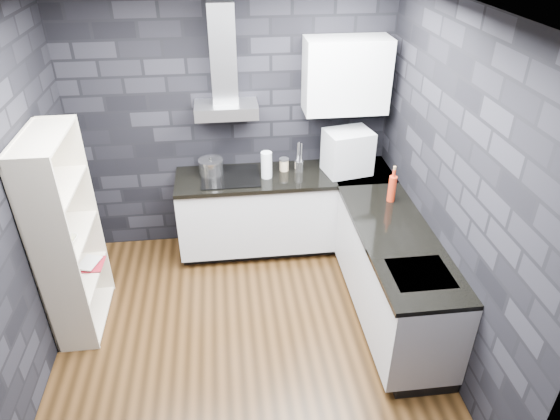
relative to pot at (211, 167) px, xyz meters
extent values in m
plane|color=#3D2611|center=(0.24, -1.37, -0.98)|extent=(3.20, 3.20, 0.00)
plane|color=silver|center=(0.24, -1.37, 1.72)|extent=(3.20, 3.20, 0.00)
cube|color=black|center=(0.24, 0.25, 0.37)|extent=(3.20, 0.05, 2.70)
cube|color=black|center=(0.24, -3.00, 0.37)|extent=(3.20, 0.05, 2.70)
cube|color=black|center=(-1.39, -1.37, 0.37)|extent=(0.05, 3.20, 2.70)
cube|color=black|center=(1.86, -1.37, 0.37)|extent=(0.05, 3.20, 2.70)
cube|color=black|center=(0.74, -0.03, -0.93)|extent=(2.18, 0.50, 0.10)
cube|color=black|center=(1.58, -1.27, -0.93)|extent=(0.50, 1.78, 0.10)
cube|color=silver|center=(0.74, -0.07, -0.50)|extent=(2.20, 0.60, 0.76)
cube|color=silver|center=(1.54, -1.27, -0.50)|extent=(0.60, 1.80, 0.76)
cube|color=black|center=(0.74, -0.08, -0.10)|extent=(2.20, 0.62, 0.04)
cube|color=black|center=(1.53, -1.27, -0.10)|extent=(0.62, 1.80, 0.04)
cube|color=black|center=(1.54, -0.07, -0.10)|extent=(0.62, 0.62, 0.04)
cube|color=#B1B2B6|center=(0.19, 0.06, 0.58)|extent=(0.60, 0.34, 0.12)
cube|color=#B1B2B6|center=(0.19, 0.13, 1.09)|extent=(0.24, 0.20, 0.90)
cube|color=silver|center=(1.34, 0.05, 0.87)|extent=(0.80, 0.35, 0.70)
cube|color=black|center=(0.19, -0.07, -0.08)|extent=(0.58, 0.50, 0.01)
cube|color=#B1B2B6|center=(1.54, -1.77, -0.09)|extent=(0.44, 0.40, 0.01)
cylinder|color=silver|center=(0.00, 0.00, 0.00)|extent=(0.28, 0.28, 0.14)
cylinder|color=white|center=(0.55, -0.11, 0.05)|extent=(0.13, 0.13, 0.27)
cylinder|color=tan|center=(0.74, 0.02, -0.02)|extent=(0.12, 0.12, 0.12)
cylinder|color=silver|center=(0.89, -0.03, -0.02)|extent=(0.12, 0.12, 0.12)
cube|color=silver|center=(1.37, -0.10, 0.14)|extent=(0.50, 0.42, 0.44)
cylinder|color=#AC2B13|center=(1.64, -0.72, 0.04)|extent=(0.07, 0.07, 0.25)
cube|color=beige|center=(-1.18, -0.97, -0.08)|extent=(0.51, 0.86, 1.80)
imported|color=white|center=(-1.18, -1.10, -0.05)|extent=(0.27, 0.27, 0.05)
imported|color=maroon|center=(-1.18, -0.79, -0.41)|extent=(0.18, 0.03, 0.24)
imported|color=#B2B2B2|center=(-1.20, -0.78, -0.39)|extent=(0.15, 0.07, 0.21)
camera|label=1|loc=(0.15, -4.54, 2.25)|focal=32.00mm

